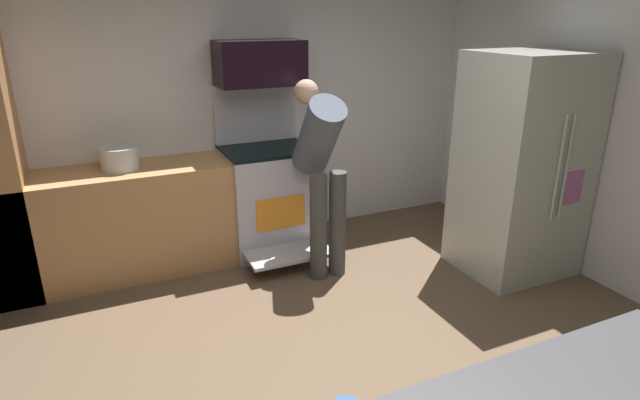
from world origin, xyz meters
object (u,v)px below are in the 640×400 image
(microwave, at_px, (260,63))
(refrigerator, at_px, (522,166))
(oven_range, at_px, (268,195))
(person_cook, at_px, (321,164))
(stock_pot, at_px, (120,158))

(microwave, distance_m, refrigerator, 2.33)
(oven_range, relative_size, person_cook, 0.95)
(microwave, bearing_deg, person_cook, -69.97)
(person_cook, relative_size, stock_pot, 5.37)
(stock_pot, bearing_deg, microwave, 3.78)
(person_cook, height_order, stock_pot, person_cook)
(microwave, xyz_separation_m, refrigerator, (1.75, -1.34, -0.77))
(refrigerator, xyz_separation_m, stock_pot, (-2.96, 1.26, 0.09))
(oven_range, height_order, person_cook, person_cook)
(microwave, bearing_deg, refrigerator, -37.45)
(microwave, height_order, refrigerator, microwave)
(microwave, relative_size, stock_pot, 2.54)
(person_cook, distance_m, stock_pot, 1.59)
(oven_range, distance_m, refrigerator, 2.18)
(oven_range, distance_m, stock_pot, 1.31)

